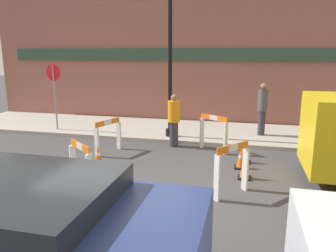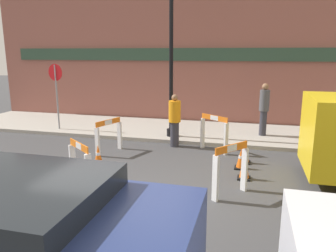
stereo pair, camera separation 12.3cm
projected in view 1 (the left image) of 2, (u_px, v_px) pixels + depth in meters
The scene contains 18 objects.
ground_plane at pixel (129, 207), 6.25m from camera, with size 60.00×60.00×0.00m, color #424244.
sidewalk_slab at pixel (187, 131), 12.06m from camera, with size 18.00×3.29×0.12m.
storefront_facade at pixel (195, 56), 13.09m from camera, with size 18.00×0.22×5.50m.
streetlamp_post at pixel (170, 12), 10.20m from camera, with size 0.44×0.44×6.33m.
stop_sign at pixel (54, 86), 11.70m from camera, with size 0.60×0.11×2.36m.
barricade_0 at pixel (81, 163), 7.04m from camera, with size 0.80×0.66×1.01m.
barricade_1 at pixel (232, 168), 6.65m from camera, with size 0.67×0.80×1.10m.
barricade_2 at pixel (213, 131), 9.69m from camera, with size 0.88×0.67×1.08m.
barricade_3 at pixel (108, 135), 9.53m from camera, with size 0.46×0.96×0.99m.
traffic_cone_0 at pixel (98, 156), 8.45m from camera, with size 0.30×0.30×0.56m.
traffic_cone_1 at pixel (117, 193), 6.35m from camera, with size 0.30×0.30×0.48m.
traffic_cone_2 at pixel (174, 201), 5.98m from camera, with size 0.30×0.30×0.47m.
traffic_cone_3 at pixel (245, 165), 7.60m from camera, with size 0.30×0.30×0.68m.
traffic_cone_4 at pixel (245, 151), 8.70m from camera, with size 0.30×0.30×0.65m.
traffic_cone_5 at pixel (241, 159), 8.29m from camera, with size 0.30×0.30×0.53m.
person_worker at pixel (174, 119), 10.10m from camera, with size 0.40×0.40×1.64m.
person_pedestrian at pixel (263, 107), 11.01m from camera, with size 0.41×0.41×1.76m.
parked_car_1 at pixel (7, 241), 3.48m from camera, with size 4.19×1.94×1.63m.
Camera 1 is at (2.08, -5.41, 2.89)m, focal length 35.00 mm.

